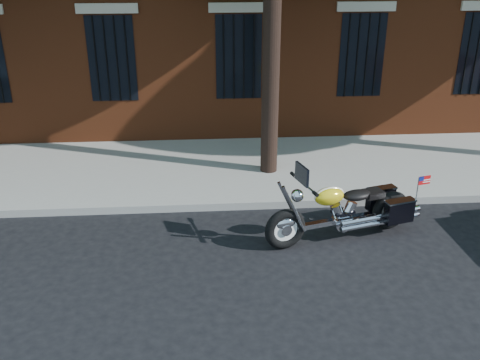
{
  "coord_description": "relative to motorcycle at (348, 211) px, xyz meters",
  "views": [
    {
      "loc": [
        -0.9,
        -7.81,
        4.61
      ],
      "look_at": [
        -0.28,
        0.8,
        0.85
      ],
      "focal_mm": 40.0,
      "sensor_mm": 36.0,
      "label": 1
    }
  ],
  "objects": [
    {
      "name": "sidewalk",
      "position": [
        -1.52,
        3.11,
        -0.42
      ],
      "size": [
        40.0,
        3.6,
        0.15
      ],
      "primitive_type": "cube",
      "color": "gray",
      "rests_on": "ground"
    },
    {
      "name": "motorcycle",
      "position": [
        0.0,
        0.0,
        0.0
      ],
      "size": [
        2.88,
        1.29,
        1.45
      ],
      "rotation": [
        0.0,
        0.0,
        0.27
      ],
      "color": "black",
      "rests_on": "ground"
    },
    {
      "name": "curb",
      "position": [
        -1.52,
        1.23,
        -0.42
      ],
      "size": [
        40.0,
        0.16,
        0.15
      ],
      "primitive_type": "cube",
      "color": "gray",
      "rests_on": "ground"
    },
    {
      "name": "ground",
      "position": [
        -1.52,
        -0.15,
        -0.49
      ],
      "size": [
        120.0,
        120.0,
        0.0
      ],
      "primitive_type": "plane",
      "color": "black",
      "rests_on": "ground"
    }
  ]
}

